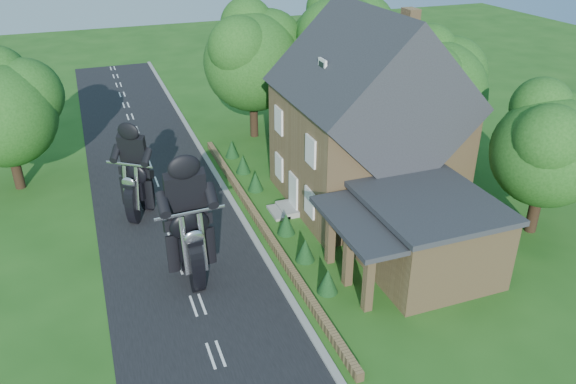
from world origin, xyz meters
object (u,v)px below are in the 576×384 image
object	(u,v)px
annex	(423,233)
motorcycle_follow	(140,203)
garden_wall	(261,224)
motorcycle_lead	(192,263)
house	(367,124)

from	to	relation	value
annex	motorcycle_follow	size ratio (longest dim) A/B	4.18
garden_wall	annex	bearing A→B (deg)	-46.16
motorcycle_lead	motorcycle_follow	world-z (taller)	motorcycle_lead
motorcycle_follow	house	bearing A→B (deg)	-154.33
house	motorcycle_follow	distance (m)	12.38
motorcycle_follow	garden_wall	bearing A→B (deg)	-173.86
garden_wall	house	world-z (taller)	house
house	motorcycle_lead	bearing A→B (deg)	-157.60
house	annex	size ratio (longest dim) A/B	1.45
garden_wall	motorcycle_lead	size ratio (longest dim) A/B	11.44
annex	motorcycle_lead	bearing A→B (deg)	165.21
house	motorcycle_lead	world-z (taller)	house
annex	motorcycle_lead	size ratio (longest dim) A/B	3.66
motorcycle_lead	motorcycle_follow	xyz separation A→B (m)	(-1.36, 6.41, -0.11)
garden_wall	house	bearing A→B (deg)	9.17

